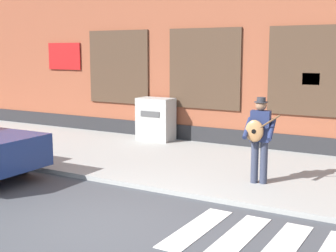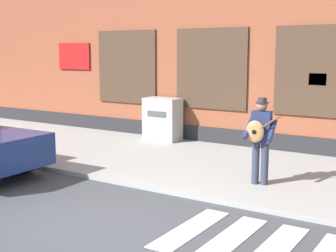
# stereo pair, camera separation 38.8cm
# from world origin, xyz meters

# --- Properties ---
(ground_plane) EXTENTS (160.00, 160.00, 0.00)m
(ground_plane) POSITION_xyz_m (0.00, 0.00, 0.00)
(ground_plane) COLOR #424449
(sidewalk) EXTENTS (28.00, 4.67, 0.10)m
(sidewalk) POSITION_xyz_m (0.00, 4.28, 0.05)
(sidewalk) COLOR #9E9E99
(sidewalk) RESTS_ON ground
(building_backdrop) EXTENTS (28.00, 4.06, 8.09)m
(building_backdrop) POSITION_xyz_m (-0.00, 8.61, 4.04)
(building_backdrop) COLOR brown
(building_backdrop) RESTS_ON ground
(busker) EXTENTS (0.74, 0.58, 1.74)m
(busker) POSITION_xyz_m (1.34, 3.24, 1.09)
(busker) COLOR #33384C
(busker) RESTS_ON sidewalk
(utility_box) EXTENTS (1.07, 0.64, 1.26)m
(utility_box) POSITION_xyz_m (-2.89, 6.17, 0.73)
(utility_box) COLOR #ADADA8
(utility_box) RESTS_ON sidewalk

